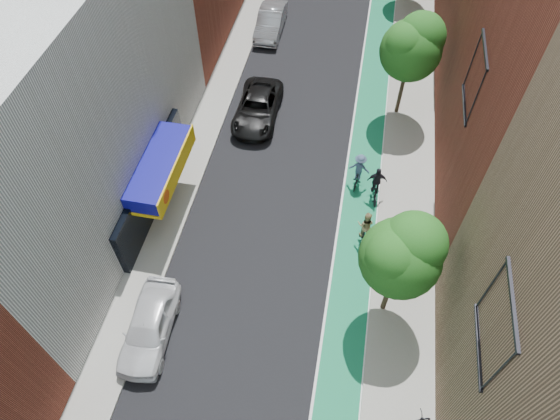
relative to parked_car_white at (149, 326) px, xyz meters
The scene contains 12 objects.
bike_lane 21.09m from the parked_car_white, 65.91° to the left, with size 2.00×68.00×0.01m, color #167F56.
sidewalk_left 19.30m from the parked_car_white, 94.16° to the left, with size 2.00×68.00×0.15m, color gray.
sidewalk_right 22.22m from the parked_car_white, 60.01° to the left, with size 3.00×68.00×0.15m, color gray.
building_left_white 10.97m from the parked_car_white, 131.49° to the left, with size 8.00×20.00×12.00m, color silver.
tree_near 11.42m from the parked_car_white, 17.63° to the left, with size 3.40×3.36×6.42m.
tree_mid 20.48m from the parked_car_white, 59.30° to the left, with size 3.55×3.53×6.74m.
parked_car_white is the anchor object (origin of this frame).
parked_car_black 15.29m from the parked_car_white, 83.99° to the left, with size 2.54×5.51×1.53m, color black.
parked_car_silver 24.72m from the parked_car_white, 88.78° to the left, with size 1.77×5.06×1.67m, color #979B9F.
cyclist_lane_near 11.35m from the parked_car_white, 38.02° to the left, with size 0.92×1.67×2.10m.
cyclist_lane_mid 13.68m from the parked_car_white, 47.17° to the left, with size 1.07×1.94×2.12m.
cyclist_lane_far 13.64m from the parked_car_white, 52.58° to the left, with size 1.23×1.77×2.12m.
Camera 1 is at (2.86, -1.47, 21.34)m, focal length 32.00 mm.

